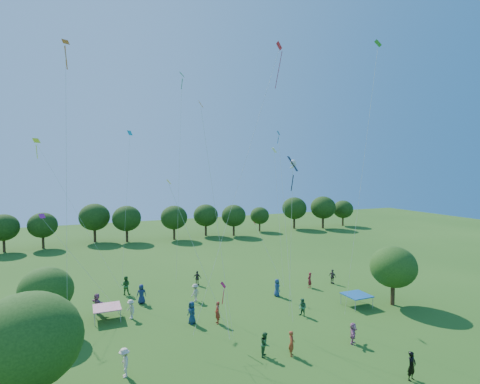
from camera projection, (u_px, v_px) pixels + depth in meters
name	position (u px, v px, depth m)	size (l,w,h in m)	color
near_tree_west	(28.00, 340.00, 18.65)	(5.28, 5.28, 6.56)	#422B19
near_tree_north	(46.00, 291.00, 28.50)	(3.98, 3.98, 5.20)	#422B19
near_tree_east	(393.00, 267.00, 34.68)	(4.23, 4.23, 5.50)	#422B19
treeline	(138.00, 218.00, 65.29)	(88.01, 8.77, 6.77)	#422B19
tent_red_stripe	(107.00, 307.00, 31.46)	(2.20, 2.20, 1.10)	red
tent_blue	(357.00, 295.00, 34.52)	(2.20, 2.20, 1.10)	#154E8E
man_in_black	(412.00, 366.00, 22.48)	(0.65, 0.42, 1.75)	black
crowd_person_0	(277.00, 288.00, 37.20)	(0.85, 0.46, 1.73)	navy
crowd_person_1	(292.00, 343.00, 25.42)	(0.64, 0.41, 1.70)	#9C361C
crowd_person_2	(126.00, 285.00, 37.65)	(0.93, 0.50, 1.88)	#285C27
crowd_person_3	(195.00, 293.00, 35.74)	(1.11, 0.50, 1.70)	#B3A68F
crowd_person_4	(332.00, 277.00, 41.19)	(0.94, 0.43, 1.60)	#473D39
crowd_person_5	(353.00, 333.00, 27.16)	(1.44, 0.52, 1.55)	#AE668A
crowd_person_6	(192.00, 313.00, 30.65)	(0.91, 0.49, 1.84)	#1A324C
crowd_person_7	(310.00, 280.00, 39.85)	(0.61, 0.39, 1.63)	maroon
crowd_person_8	(303.00, 307.00, 32.17)	(0.76, 0.41, 1.53)	#2A633D
crowd_person_9	(124.00, 363.00, 22.82)	(1.17, 0.53, 1.79)	beige
crowd_person_10	(197.00, 278.00, 40.73)	(0.91, 0.41, 1.55)	#362F2B
crowd_person_11	(97.00, 303.00, 32.88)	(1.63, 0.58, 1.75)	#915475
crowd_person_12	(141.00, 294.00, 35.19)	(0.90, 0.49, 1.82)	#1A274D
crowd_person_13	(217.00, 313.00, 30.65)	(0.68, 0.44, 1.82)	maroon
crowd_person_14	(265.00, 344.00, 25.36)	(0.82, 0.44, 1.65)	#235128
crowd_person_15	(131.00, 309.00, 31.64)	(1.07, 0.48, 1.64)	beige
pirate_kite	(293.00, 166.00, 26.96)	(1.31, 1.79, 12.31)	black
red_high_kite	(265.00, 98.00, 29.54)	(8.57, 3.55, 21.68)	red
small_kite_0	(224.00, 292.00, 27.08)	(0.74, 2.73, 3.15)	red
small_kite_1	(66.00, 132.00, 22.53)	(0.60, 2.09, 19.28)	#D95C0B
small_kite_2	(52.00, 169.00, 35.75)	(7.43, 4.62, 14.32)	#F2F315
small_kite_3	(369.00, 116.00, 27.79)	(1.78, 1.69, 20.77)	#257E17
small_kite_4	(282.00, 182.00, 30.20)	(1.13, 4.39, 14.55)	#1163AE
small_kite_5	(56.00, 234.00, 31.43)	(5.47, 1.99, 7.64)	#AC1C89
small_kite_6	(276.00, 173.00, 37.81)	(0.68, 3.25, 13.53)	white
small_kite_7	(128.00, 165.00, 38.32)	(1.84, 4.43, 15.37)	#0B98A8
small_kite_8	(261.00, 238.00, 38.32)	(1.29, 4.42, 5.83)	red
small_kite_9	(209.00, 165.00, 24.63)	(2.21, 0.93, 15.82)	orange
small_kite_10	(189.00, 233.00, 23.69)	(4.14, 0.74, 10.75)	yellow
small_kite_11	(181.00, 125.00, 35.39)	(0.72, 1.88, 20.38)	#198A35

